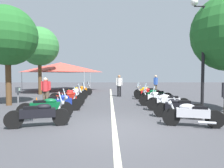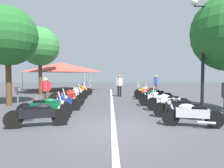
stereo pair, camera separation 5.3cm
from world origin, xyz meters
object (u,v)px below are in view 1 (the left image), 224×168
at_px(motorcycle_left_row_6, 75,92).
at_px(motorcycle_left_row_1, 46,107).
at_px(motorcycle_right_row_3, 157,98).
at_px(motorcycle_right_row_0, 192,114).
at_px(motorcycle_right_row_5, 149,93).
at_px(motorcycle_right_row_6, 147,91).
at_px(motorcycle_right_row_2, 168,102).
at_px(bystander_1, 45,89).
at_px(motorcycle_right_row_4, 156,95).
at_px(roadside_tree_0, 7,36).
at_px(parking_meter, 18,97).
at_px(motorcycle_right_row_1, 178,107).
at_px(traffic_cone_1, 37,103).
at_px(motorcycle_left_row_0, 39,114).
at_px(motorcycle_left_row_2, 61,102).
at_px(event_tent, 61,67).
at_px(motorcycle_left_row_5, 74,93).
at_px(motorcycle_left_row_7, 81,90).
at_px(bystander_2, 119,84).
at_px(roadside_tree_1, 39,47).
at_px(street_lamp_twin_globe, 204,36).
at_px(motorcycle_left_row_4, 68,96).
at_px(motorcycle_left_row_3, 67,98).
at_px(bystander_3, 156,83).
at_px(bystander_0, 47,89).

bearing_deg(motorcycle_left_row_6, motorcycle_left_row_1, -103.14).
bearing_deg(motorcycle_right_row_3, motorcycle_right_row_0, 103.10).
relative_size(motorcycle_right_row_5, motorcycle_right_row_6, 1.01).
relative_size(motorcycle_right_row_2, motorcycle_right_row_3, 0.99).
distance_m(motorcycle_left_row_6, bystander_1, 3.92).
xyz_separation_m(motorcycle_right_row_4, roadside_tree_0, (-0.99, 8.88, 3.55)).
xyz_separation_m(motorcycle_right_row_6, parking_meter, (-7.61, 6.69, 0.43)).
height_order(motorcycle_left_row_6, parking_meter, parking_meter).
bearing_deg(motorcycle_right_row_1, parking_meter, 17.81).
bearing_deg(parking_meter, bystander_1, 96.48).
bearing_deg(traffic_cone_1, motorcycle_left_row_0, -158.74).
relative_size(motorcycle_left_row_2, motorcycle_right_row_5, 0.95).
bearing_deg(bystander_1, motorcycle_right_row_5, -69.18).
xyz_separation_m(motorcycle_left_row_6, parking_meter, (-7.50, 1.04, 0.43)).
relative_size(parking_meter, event_tent, 0.19).
bearing_deg(motorcycle_right_row_3, roadside_tree_0, 8.40).
distance_m(motorcycle_left_row_5, motorcycle_left_row_7, 3.02).
relative_size(motorcycle_right_row_3, motorcycle_right_row_5, 0.98).
distance_m(motorcycle_right_row_3, motorcycle_right_row_6, 4.50).
distance_m(motorcycle_left_row_1, bystander_2, 8.84).
distance_m(motorcycle_left_row_5, traffic_cone_1, 3.73).
bearing_deg(bystander_1, motorcycle_right_row_0, -125.81).
bearing_deg(parking_meter, roadside_tree_1, 109.29).
xyz_separation_m(motorcycle_left_row_5, street_lamp_twin_globe, (-5.09, -6.80, 3.06)).
distance_m(motorcycle_left_row_4, street_lamp_twin_globe, 8.35).
distance_m(motorcycle_left_row_1, motorcycle_right_row_6, 9.40).
relative_size(motorcycle_left_row_2, motorcycle_right_row_0, 1.03).
height_order(motorcycle_right_row_5, roadside_tree_1, roadside_tree_1).
bearing_deg(event_tent, traffic_cone_1, -172.18).
distance_m(motorcycle_left_row_3, bystander_3, 9.87).
bearing_deg(motorcycle_left_row_6, motorcycle_right_row_3, -53.02).
height_order(motorcycle_left_row_0, motorcycle_left_row_6, motorcycle_left_row_6).
bearing_deg(motorcycle_left_row_1, bystander_3, 42.22).
relative_size(parking_meter, roadside_tree_0, 0.22).
distance_m(motorcycle_left_row_3, motorcycle_right_row_3, 5.11).
relative_size(motorcycle_right_row_2, roadside_tree_0, 0.36).
bearing_deg(bystander_2, motorcycle_left_row_7, -99.94).
distance_m(roadside_tree_0, event_tent, 11.17).
relative_size(street_lamp_twin_globe, parking_meter, 4.03).
xyz_separation_m(motorcycle_left_row_6, bystander_2, (0.66, -3.48, 0.58)).
bearing_deg(motorcycle_left_row_3, motorcycle_left_row_0, -114.09).
bearing_deg(bystander_0, motorcycle_right_row_6, 111.43).
relative_size(motorcycle_left_row_4, motorcycle_left_row_5, 1.06).
bearing_deg(bystander_2, street_lamp_twin_globe, 30.48).
bearing_deg(bystander_0, motorcycle_left_row_5, 132.96).
bearing_deg(traffic_cone_1, motorcycle_right_row_2, -98.02).
bearing_deg(motorcycle_left_row_3, motorcycle_right_row_4, -8.41).
relative_size(motorcycle_left_row_0, bystander_1, 1.28).
distance_m(motorcycle_left_row_3, traffic_cone_1, 1.61).
distance_m(bystander_1, roadside_tree_0, 3.71).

